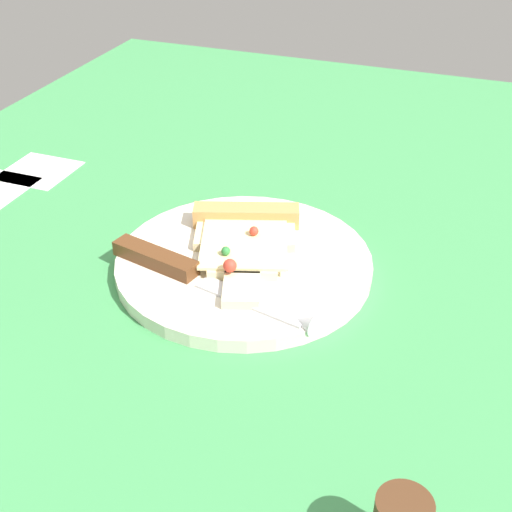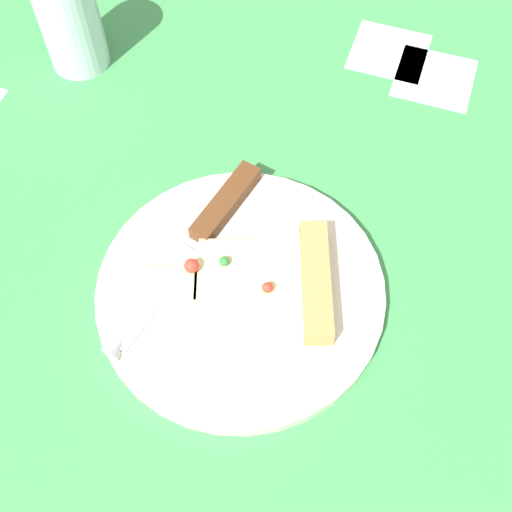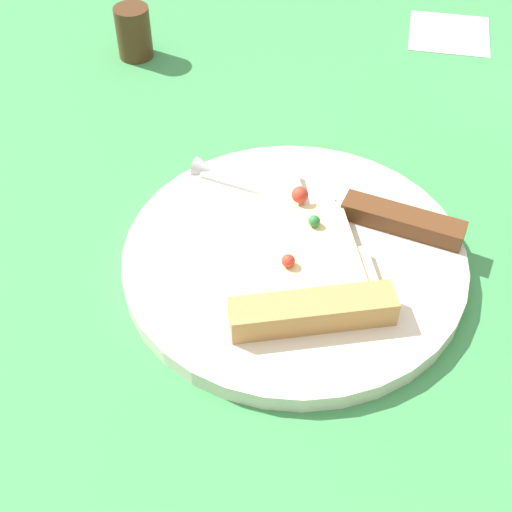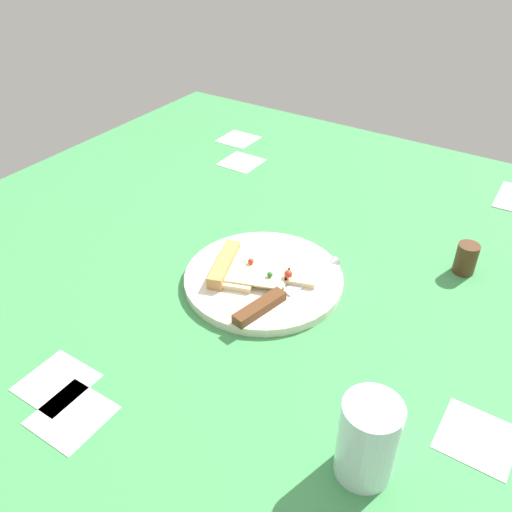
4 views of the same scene
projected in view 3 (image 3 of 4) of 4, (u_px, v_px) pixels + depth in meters
ground_plane at (155, 344)px, 55.59cm from camera, size 125.82×125.82×3.00cm
plate at (294, 259)px, 58.62cm from camera, size 27.34×27.34×1.51cm
pizza_slice at (301, 269)px, 55.75cm from camera, size 19.00×14.05×2.69cm
knife at (349, 207)px, 60.85cm from camera, size 7.32×23.87×2.45cm
pepper_shaker at (134, 32)px, 78.99cm from camera, size 3.76×3.76×5.65cm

